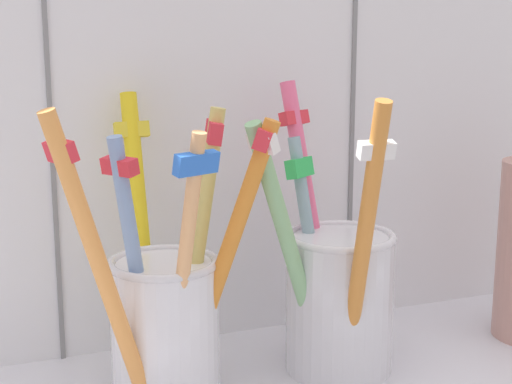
% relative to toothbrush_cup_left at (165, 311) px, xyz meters
% --- Properties ---
extents(tile_wall_back, '(0.64, 0.02, 0.45)m').
position_rel_toothbrush_cup_left_xyz_m(tile_wall_back, '(0.06, 0.09, 0.15)').
color(tile_wall_back, white).
rests_on(tile_wall_back, ground).
extents(toothbrush_cup_left, '(0.13, 0.13, 0.18)m').
position_rel_toothbrush_cup_left_xyz_m(toothbrush_cup_left, '(0.00, 0.00, 0.00)').
color(toothbrush_cup_left, white).
rests_on(toothbrush_cup_left, counter_slab).
extents(toothbrush_cup_right, '(0.11, 0.13, 0.18)m').
position_rel_toothbrush_cup_left_xyz_m(toothbrush_cup_right, '(0.11, 0.00, -0.00)').
color(toothbrush_cup_right, silver).
rests_on(toothbrush_cup_right, counter_slab).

